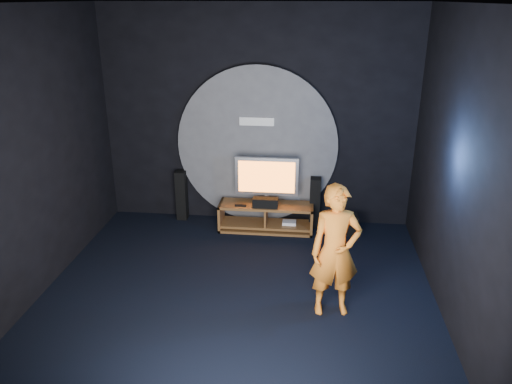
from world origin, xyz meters
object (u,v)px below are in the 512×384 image
at_px(tv, 267,179).
at_px(subwoofer, 349,224).
at_px(tower_speaker_right, 315,203).
at_px(tower_speaker_left, 182,195).
at_px(player, 335,251).
at_px(media_console, 266,219).

bearing_deg(tv, subwoofer, -1.83).
distance_m(tv, subwoofer, 1.51).
relative_size(tv, tower_speaker_right, 1.18).
relative_size(tv, tower_speaker_left, 1.18).
xyz_separation_m(tv, subwoofer, (1.34, -0.04, -0.71)).
distance_m(tower_speaker_right, player, 2.41).
height_order(tower_speaker_right, subwoofer, tower_speaker_right).
relative_size(media_console, tower_speaker_right, 1.78).
relative_size(tower_speaker_right, player, 0.53).
bearing_deg(tv, player, -65.89).
bearing_deg(player, tower_speaker_right, 85.37).
xyz_separation_m(media_console, tower_speaker_left, (-1.47, 0.30, 0.23)).
bearing_deg(tower_speaker_right, tv, -170.10).
xyz_separation_m(tower_speaker_right, player, (0.22, -2.37, 0.38)).
bearing_deg(media_console, subwoofer, 1.06).
xyz_separation_m(media_console, subwoofer, (1.33, 0.02, -0.04)).
distance_m(tv, tower_speaker_left, 1.55).
height_order(tv, tower_speaker_left, tv).
height_order(media_console, subwoofer, media_console).
bearing_deg(media_console, player, -65.38).
bearing_deg(subwoofer, media_console, -178.94).
bearing_deg(media_console, tower_speaker_left, 168.47).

